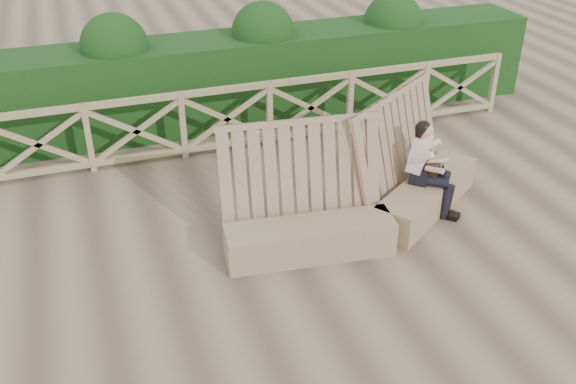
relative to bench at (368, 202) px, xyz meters
name	(u,v)px	position (x,y,z in m)	size (l,w,h in m)	color
ground	(303,272)	(-1.14, -0.64, -0.40)	(60.00, 60.00, 0.00)	brown
bench	(368,202)	(0.00, 0.00, 0.00)	(3.94, 1.83, 1.58)	olive
woman	(427,164)	(0.91, 0.15, 0.32)	(0.72, 0.74, 1.32)	black
guardrail	(227,119)	(-1.14, 2.86, 0.16)	(10.10, 0.09, 1.10)	#9C875B
hedge	(209,82)	(-1.14, 4.06, 0.35)	(12.00, 1.20, 1.50)	black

